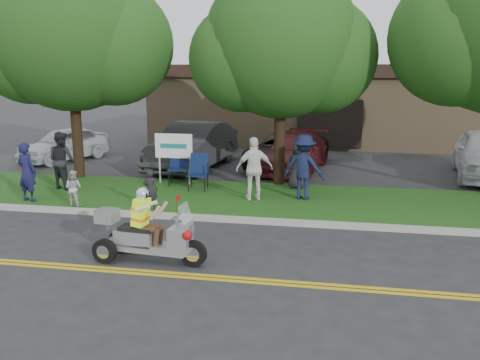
% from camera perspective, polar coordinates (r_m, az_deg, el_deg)
% --- Properties ---
extents(ground, '(120.00, 120.00, 0.00)m').
position_cam_1_polar(ground, '(10.14, -3.00, -9.77)').
color(ground, '#28282B').
rests_on(ground, ground).
extents(centerline_near, '(60.00, 0.10, 0.01)m').
position_cam_1_polar(centerline_near, '(9.62, -3.82, -11.02)').
color(centerline_near, gold).
rests_on(centerline_near, ground).
extents(centerline_far, '(60.00, 0.10, 0.01)m').
position_cam_1_polar(centerline_far, '(9.76, -3.58, -10.65)').
color(centerline_far, gold).
rests_on(centerline_far, ground).
extents(curb, '(60.00, 0.25, 0.12)m').
position_cam_1_polar(curb, '(12.94, 0.16, -4.50)').
color(curb, '#A8A89E').
rests_on(curb, ground).
extents(grass_verge, '(60.00, 4.00, 0.10)m').
position_cam_1_polar(grass_verge, '(14.98, 1.64, -2.15)').
color(grass_verge, '#225115').
rests_on(grass_verge, ground).
extents(commercial_building, '(18.00, 8.20, 4.00)m').
position_cam_1_polar(commercial_building, '(28.16, 10.17, 8.56)').
color(commercial_building, '#9E7F5B').
rests_on(commercial_building, ground).
extents(tree_left, '(6.62, 5.40, 7.78)m').
position_cam_1_polar(tree_left, '(18.36, -18.30, 15.03)').
color(tree_left, '#332114').
rests_on(tree_left, ground).
extents(tree_mid, '(5.88, 4.80, 7.05)m').
position_cam_1_polar(tree_mid, '(16.45, 4.84, 14.51)').
color(tree_mid, '#332114').
rests_on(tree_mid, ground).
extents(business_sign, '(1.25, 0.06, 1.75)m').
position_cam_1_polar(business_sign, '(16.73, -7.45, 3.50)').
color(business_sign, silver).
rests_on(business_sign, ground).
extents(trike_scooter, '(2.35, 0.82, 1.54)m').
position_cam_1_polar(trike_scooter, '(10.43, -10.54, -6.19)').
color(trike_scooter, black).
rests_on(trike_scooter, ground).
extents(lawn_chair_a, '(0.62, 0.65, 1.12)m').
position_cam_1_polar(lawn_chair_a, '(15.92, -4.65, 1.21)').
color(lawn_chair_a, black).
rests_on(lawn_chair_a, grass_verge).
extents(lawn_chair_b, '(0.71, 0.74, 1.20)m').
position_cam_1_polar(lawn_chair_b, '(16.68, -6.86, 1.83)').
color(lawn_chair_b, black).
rests_on(lawn_chair_b, grass_verge).
extents(spectator_adult_left, '(0.69, 0.53, 1.69)m').
position_cam_1_polar(spectator_adult_left, '(15.62, -22.81, 0.84)').
color(spectator_adult_left, '#171841').
rests_on(spectator_adult_left, grass_verge).
extents(spectator_adult_mid, '(1.06, 0.94, 1.81)m').
position_cam_1_polar(spectator_adult_mid, '(16.84, -19.37, 2.11)').
color(spectator_adult_mid, black).
rests_on(spectator_adult_mid, grass_verge).
extents(spectator_adult_right, '(1.15, 0.77, 1.82)m').
position_cam_1_polar(spectator_adult_right, '(14.55, 1.63, 1.28)').
color(spectator_adult_right, white).
rests_on(spectator_adult_right, grass_verge).
extents(spectator_chair_a, '(1.36, 1.01, 1.88)m').
position_cam_1_polar(spectator_chair_a, '(14.73, 7.18, 1.46)').
color(spectator_chair_a, '#141A38').
rests_on(spectator_chair_a, grass_verge).
extents(spectator_chair_b, '(0.77, 0.54, 1.49)m').
position_cam_1_polar(spectator_chair_b, '(16.05, 6.47, 1.67)').
color(spectator_chair_b, black).
rests_on(spectator_chair_b, grass_verge).
extents(child_left, '(0.40, 0.27, 1.10)m').
position_cam_1_polar(child_left, '(13.77, -10.03, -1.08)').
color(child_left, black).
rests_on(child_left, grass_verge).
extents(child_right, '(0.52, 0.42, 1.00)m').
position_cam_1_polar(child_right, '(14.70, -18.20, -0.87)').
color(child_right, '#BBBCB5').
rests_on(child_right, grass_verge).
extents(parked_car_far_left, '(3.05, 4.41, 1.40)m').
position_cam_1_polar(parked_car_far_left, '(22.70, -19.08, 3.84)').
color(parked_car_far_left, silver).
rests_on(parked_car_far_left, ground).
extents(parked_car_left, '(2.56, 5.57, 1.77)m').
position_cam_1_polar(parked_car_left, '(19.77, -5.26, 3.84)').
color(parked_car_left, '#2F2F31').
rests_on(parked_car_left, ground).
extents(parked_car_mid, '(3.44, 5.33, 1.37)m').
position_cam_1_polar(parked_car_mid, '(20.07, 5.21, 3.38)').
color(parked_car_mid, black).
rests_on(parked_car_mid, ground).
extents(parked_car_right, '(2.69, 5.02, 1.38)m').
position_cam_1_polar(parked_car_right, '(19.51, 6.21, 3.13)').
color(parked_car_right, '#521318').
rests_on(parked_car_right, ground).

